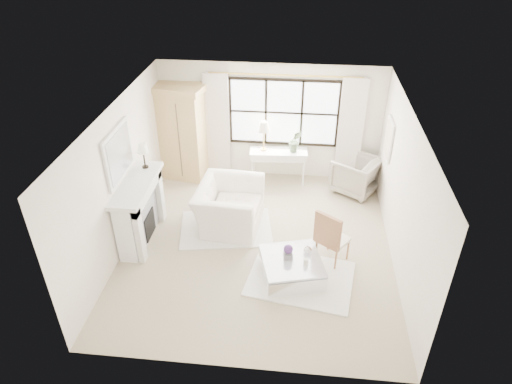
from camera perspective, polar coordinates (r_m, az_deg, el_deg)
floor at (r=8.82m, az=0.24°, el=-6.63°), size 5.50×5.50×0.00m
ceiling at (r=7.42m, az=0.29°, el=9.77°), size 5.50×5.50×0.00m
wall_back at (r=10.47m, az=1.80°, el=8.74°), size 5.00×0.00×5.00m
wall_front at (r=5.89m, az=-2.50°, el=-13.25°), size 5.00×0.00×5.00m
wall_left at (r=8.61m, az=-16.53°, el=1.73°), size 0.00×5.50×5.50m
wall_right at (r=8.21m, az=17.89°, el=-0.14°), size 0.00×5.50×5.50m
window_pane at (r=10.34m, az=3.49°, el=9.89°), size 2.40×0.02×1.50m
window_frame at (r=10.33m, az=3.49°, el=9.87°), size 2.50×0.04×1.50m
curtain_rod at (r=9.98m, az=3.64°, el=14.37°), size 3.30×0.04×0.04m
curtain_left at (r=10.57m, az=-4.82°, el=8.20°), size 0.55×0.10×2.47m
curtain_right at (r=10.46m, az=11.70°, el=7.36°), size 0.55×0.10×2.47m
fireplace at (r=8.90m, az=-14.48°, el=-2.21°), size 0.58×1.66×1.26m
mirror_frame at (r=8.37m, az=-16.85°, el=4.60°), size 0.05×1.15×0.95m
mirror_glass at (r=8.36m, az=-16.66°, el=4.60°), size 0.02×1.00×0.80m
art_frame at (r=9.58m, az=16.30°, el=6.35°), size 0.04×0.62×0.82m
art_canvas at (r=9.57m, az=16.18°, el=6.36°), size 0.01×0.52×0.72m
mantel_lamp at (r=8.84m, az=-13.98°, el=5.22°), size 0.22×0.22×0.51m
armoire at (r=10.60m, az=-9.22°, el=7.41°), size 1.23×0.90×2.24m
console_table at (r=10.58m, az=2.78°, el=3.24°), size 1.33×0.54×0.80m
console_lamp at (r=10.18m, az=0.97°, el=8.09°), size 0.28×0.28×0.69m
orchid_plant at (r=10.27m, az=4.93°, el=6.37°), size 0.31×0.26×0.53m
side_table at (r=9.49m, az=-0.94°, el=-0.96°), size 0.40×0.40×0.51m
rug_left at (r=9.23m, az=-3.76°, el=-4.55°), size 1.99×1.56×0.03m
rug_right at (r=8.14m, az=5.59°, el=-10.70°), size 1.97×1.61×0.03m
club_armchair at (r=9.10m, az=-3.38°, el=-1.77°), size 1.32×1.48×0.90m
wingback_chair at (r=10.43m, az=12.35°, el=2.11°), size 1.25×1.24×0.83m
french_chair at (r=8.40m, az=9.44°, el=-6.77°), size 0.67×0.67×1.08m
coffee_table at (r=8.07m, az=4.46°, el=-9.47°), size 1.22×1.22×0.38m
planter_box at (r=7.93m, az=4.02°, el=-7.89°), size 0.17×0.17×0.11m
planter_flowers at (r=7.85m, az=4.06°, el=-7.14°), size 0.16×0.16×0.16m
pillar_candle at (r=7.83m, az=6.25°, el=-8.67°), size 0.08×0.08×0.12m
coffee_vase at (r=8.06m, az=6.48°, el=-7.06°), size 0.17×0.17×0.16m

